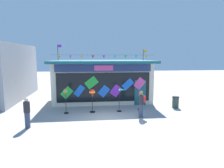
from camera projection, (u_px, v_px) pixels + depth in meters
ground_plane at (108, 120)px, 12.11m from camera, size 80.00×80.00×0.00m
kite_shop_building at (102, 80)px, 17.76m from camera, size 8.44×5.78×4.86m
wind_spinner_far_left at (66, 94)px, 13.38m from camera, size 0.31×0.31×1.71m
wind_spinner_left at (92, 94)px, 13.64m from camera, size 0.39×0.39×1.64m
wind_spinner_center_left at (121, 97)px, 13.91m from camera, size 0.69×0.34×1.64m
wind_spinner_center_right at (140, 97)px, 14.37m from camera, size 0.39×0.37×1.51m
person_near_camera at (27, 113)px, 10.72m from camera, size 0.34×0.34×1.68m
person_mid_plaza at (141, 104)px, 12.56m from camera, size 0.48×0.41×1.68m
trash_bin at (176, 102)px, 15.00m from camera, size 0.52×0.52×0.87m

